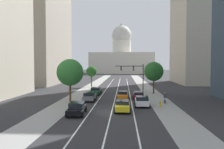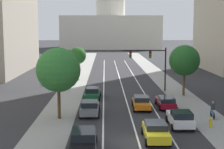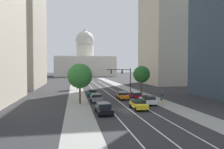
# 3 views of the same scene
# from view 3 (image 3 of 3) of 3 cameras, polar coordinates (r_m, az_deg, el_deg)

# --- Properties ---
(ground_plane) EXTENTS (400.00, 400.00, 0.00)m
(ground_plane) POSITION_cam_3_polar(r_m,az_deg,el_deg) (71.26, -3.45, -3.28)
(ground_plane) COLOR #2B2B2D
(sidewalk_left) EXTENTS (3.88, 130.00, 0.01)m
(sidewalk_left) POSITION_cam_3_polar(r_m,az_deg,el_deg) (65.80, -9.57, -3.73)
(sidewalk_left) COLOR gray
(sidewalk_left) RESTS_ON ground
(sidewalk_right) EXTENTS (3.88, 130.00, 0.01)m
(sidewalk_right) POSITION_cam_3_polar(r_m,az_deg,el_deg) (67.70, 3.49, -3.55)
(sidewalk_right) COLOR gray
(sidewalk_right) RESTS_ON ground
(lane_stripe_left) EXTENTS (0.16, 90.00, 0.01)m
(lane_stripe_left) POSITION_cam_3_polar(r_m,az_deg,el_deg) (56.11, -4.55, -4.68)
(lane_stripe_left) COLOR white
(lane_stripe_left) RESTS_ON ground
(lane_stripe_center) EXTENTS (0.16, 90.00, 0.01)m
(lane_stripe_center) POSITION_cam_3_polar(r_m,az_deg,el_deg) (56.46, -1.66, -4.63)
(lane_stripe_center) COLOR white
(lane_stripe_center) RESTS_ON ground
(lane_stripe_right) EXTENTS (0.16, 90.00, 0.01)m
(lane_stripe_right) POSITION_cam_3_polar(r_m,az_deg,el_deg) (56.95, 1.18, -4.57)
(lane_stripe_right) COLOR white
(lane_stripe_right) RESTS_ON ground
(office_tower_far_left) EXTENTS (15.55, 30.37, 52.64)m
(office_tower_far_left) POSITION_cam_3_polar(r_m,az_deg,el_deg) (80.03, -24.13, 16.15)
(office_tower_far_left) COLOR #9E9384
(office_tower_far_left) RESTS_ON ground
(office_tower_far_right) EXTENTS (19.86, 23.30, 44.45)m
(office_tower_far_right) POSITION_cam_3_polar(r_m,az_deg,el_deg) (87.43, 15.48, 12.26)
(office_tower_far_right) COLOR #B7AD99
(office_tower_far_right) RESTS_ON ground
(capitol_building) EXTENTS (43.78, 29.50, 35.25)m
(capitol_building) POSITION_cam_3_polar(r_m,az_deg,el_deg) (164.22, -7.30, 3.28)
(capitol_building) COLOR beige
(capitol_building) RESTS_ON ground
(car_gray) EXTENTS (2.07, 4.50, 1.52)m
(car_gray) POSITION_cam_3_polar(r_m,az_deg,el_deg) (40.03, -4.31, -6.21)
(car_gray) COLOR slate
(car_gray) RESTS_ON ground
(car_crimson) EXTENTS (2.04, 4.76, 1.35)m
(car_crimson) POSITION_cam_3_polar(r_m,az_deg,el_deg) (44.65, 6.29, -5.45)
(car_crimson) COLOR maroon
(car_crimson) RESTS_ON ground
(car_white) EXTENTS (2.19, 4.38, 1.57)m
(car_white) POSITION_cam_3_polar(r_m,az_deg,el_deg) (37.51, 9.60, -6.75)
(car_white) COLOR silver
(car_white) RESTS_ON ground
(car_orange) EXTENTS (2.09, 4.37, 1.41)m
(car_orange) POSITION_cam_3_polar(r_m,az_deg,el_deg) (43.52, 2.84, -5.61)
(car_orange) COLOR orange
(car_orange) RESTS_ON ground
(car_green) EXTENTS (2.20, 4.71, 1.47)m
(car_green) POSITION_cam_3_polar(r_m,az_deg,el_deg) (48.20, -5.32, -4.85)
(car_green) COLOR #14512D
(car_green) RESTS_ON ground
(car_yellow) EXTENTS (2.07, 4.45, 1.48)m
(car_yellow) POSITION_cam_3_polar(r_m,az_deg,el_deg) (33.11, 7.14, -7.94)
(car_yellow) COLOR yellow
(car_yellow) RESTS_ON ground
(car_black) EXTENTS (2.22, 4.62, 1.50)m
(car_black) POSITION_cam_3_polar(r_m,az_deg,el_deg) (29.77, -2.23, -9.02)
(car_black) COLOR black
(car_black) RESTS_ON ground
(traffic_signal_mast) EXTENTS (6.38, 0.39, 6.30)m
(traffic_signal_mast) POSITION_cam_3_polar(r_m,az_deg,el_deg) (54.25, 2.95, -0.12)
(traffic_signal_mast) COLOR black
(traffic_signal_mast) RESTS_ON ground
(fire_hydrant) EXTENTS (0.26, 0.35, 0.91)m
(fire_hydrant) POSITION_cam_3_polar(r_m,az_deg,el_deg) (38.28, 13.63, -7.12)
(fire_hydrant) COLOR yellow
(fire_hydrant) RESTS_ON ground
(cyclist) EXTENTS (0.38, 1.70, 1.72)m
(cyclist) POSITION_cam_3_polar(r_m,az_deg,el_deg) (41.71, 13.33, -5.84)
(cyclist) COLOR black
(cyclist) RESTS_ON ground
(street_tree_mid_left) EXTENTS (2.97, 2.97, 5.84)m
(street_tree_mid_left) POSITION_cam_3_polar(r_m,az_deg,el_deg) (63.49, -9.36, -0.04)
(street_tree_mid_left) COLOR #51381E
(street_tree_mid_left) RESTS_ON ground
(street_tree_mid_right) EXTENTS (4.11, 4.11, 6.82)m
(street_tree_mid_right) POSITION_cam_3_polar(r_m,az_deg,el_deg) (52.31, 7.96, 0.04)
(street_tree_mid_right) COLOR #51381E
(street_tree_mid_right) RESTS_ON ground
(street_tree_near_left) EXTENTS (4.41, 4.41, 7.15)m
(street_tree_near_left) POSITION_cam_3_polar(r_m,az_deg,el_deg) (38.09, -8.63, -0.38)
(street_tree_near_left) COLOR #51381E
(street_tree_near_left) RESTS_ON ground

